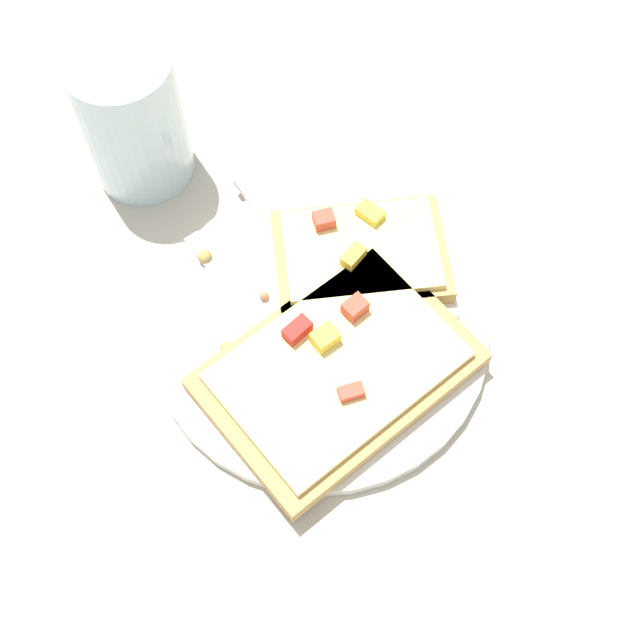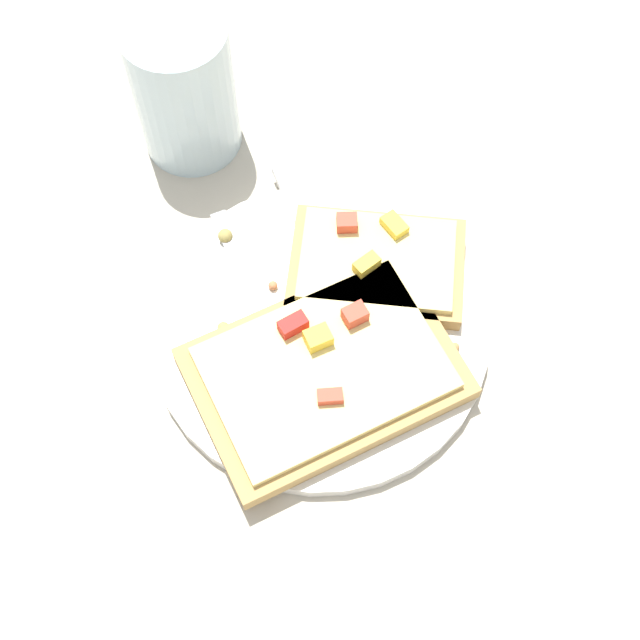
# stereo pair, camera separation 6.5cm
# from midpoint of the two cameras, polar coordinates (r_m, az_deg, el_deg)

# --- Properties ---
(ground_plane) EXTENTS (4.00, 4.00, 0.00)m
(ground_plane) POSITION_cam_midpoint_polar(r_m,az_deg,el_deg) (0.67, 2.76, -1.11)
(ground_plane) COLOR #BCB29E
(plate) EXTENTS (0.25, 0.25, 0.01)m
(plate) POSITION_cam_midpoint_polar(r_m,az_deg,el_deg) (0.67, 2.79, -0.89)
(plate) COLOR silver
(plate) RESTS_ON ground
(fork) EXTENTS (0.04, 0.21, 0.01)m
(fork) POSITION_cam_midpoint_polar(r_m,az_deg,el_deg) (0.66, -0.17, -1.39)
(fork) COLOR #B7B7BC
(fork) RESTS_ON plate
(knife) EXTENTS (0.05, 0.21, 0.01)m
(knife) POSITION_cam_midpoint_polar(r_m,az_deg,el_deg) (0.69, 2.64, 4.08)
(knife) COLOR #B7B7BC
(knife) RESTS_ON plate
(pizza_slice_main) EXTENTS (0.19, 0.14, 0.03)m
(pizza_slice_main) POSITION_cam_midpoint_polar(r_m,az_deg,el_deg) (0.64, 3.23, -3.59)
(pizza_slice_main) COLOR tan
(pizza_slice_main) RESTS_ON plate
(pizza_slice_corner) EXTENTS (0.16, 0.15, 0.03)m
(pizza_slice_corner) POSITION_cam_midpoint_polar(r_m,az_deg,el_deg) (0.68, 6.38, 3.33)
(pizza_slice_corner) COLOR tan
(pizza_slice_corner) RESTS_ON plate
(crumb_scatter) EXTENTS (0.15, 0.18, 0.01)m
(crumb_scatter) POSITION_cam_midpoint_polar(r_m,az_deg,el_deg) (0.68, -1.05, 2.92)
(crumb_scatter) COLOR #AD814E
(crumb_scatter) RESTS_ON plate
(drinking_glass) EXTENTS (0.08, 0.08, 0.13)m
(drinking_glass) POSITION_cam_midpoint_polar(r_m,az_deg,el_deg) (0.72, -5.83, 14.42)
(drinking_glass) COLOR silver
(drinking_glass) RESTS_ON ground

